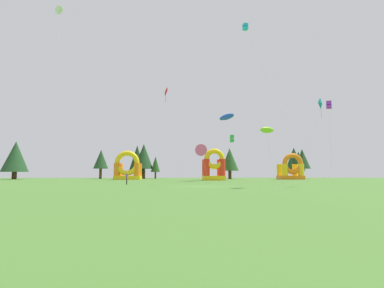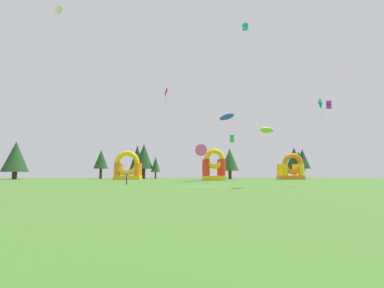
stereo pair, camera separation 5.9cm
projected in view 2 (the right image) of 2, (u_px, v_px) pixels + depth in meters
The scene contains 23 objects.
ground_plane at pixel (199, 186), 33.72m from camera, with size 120.00×120.00×0.00m, color #47752D.
kite_lime_parafoil at pixel (267, 130), 30.92m from camera, with size 2.50×2.48×6.47m.
kite_green_box at pixel (232, 139), 47.90m from camera, with size 1.71×0.61×7.71m.
kite_teal_diamond at pixel (321, 104), 51.01m from camera, with size 5.38×1.06×14.27m.
kite_red_diamond at pixel (165, 92), 53.12m from camera, with size 3.49×7.31×16.80m.
kite_blue_parafoil at pixel (227, 117), 55.96m from camera, with size 4.53×5.47×13.01m.
kite_purple_box at pixel (329, 105), 34.37m from camera, with size 1.49×2.41×9.92m.
kite_white_parafoil at pixel (59, 10), 42.10m from camera, with size 4.42×6.62×25.35m.
kite_pink_delta at pixel (201, 149), 57.28m from camera, with size 2.60×2.65×7.49m.
kite_cyan_box at pixel (246, 28), 40.88m from camera, with size 9.89×2.22×22.26m.
person_left_edge at pixel (127, 177), 38.91m from camera, with size 0.34×0.34×1.58m.
inflatable_yellow_castle at pixel (128, 169), 68.04m from camera, with size 5.95×4.98×6.61m.
inflatable_orange_dome at pixel (291, 170), 69.80m from camera, with size 5.23×4.83×6.16m.
inflatable_red_slide at pixel (214, 168), 61.58m from camera, with size 4.51×4.54×6.55m.
tree_row_0 at pixel (16, 157), 72.40m from camera, with size 6.18×6.18×9.34m.
tree_row_1 at pixel (101, 159), 76.80m from camera, with size 3.76×3.76×7.60m.
tree_row_2 at pixel (137, 159), 78.48m from camera, with size 4.35×4.35×8.94m.
tree_row_3 at pixel (144, 157), 78.95m from camera, with size 5.06×5.06×9.32m.
tree_row_4 at pixel (156, 164), 78.32m from camera, with size 2.45×2.45×5.96m.
tree_row_5 at pixel (230, 160), 75.00m from camera, with size 4.53×4.53×7.85m.
tree_row_6 at pixel (294, 159), 80.14m from camera, with size 4.95×4.95×8.46m.
tree_row_7 at pixel (302, 159), 77.00m from camera, with size 4.05×4.05×7.82m.
tree_row_8 at pixel (299, 161), 80.41m from camera, with size 3.39×3.39×7.44m.
Camera 2 is at (-2.70, -33.94, 1.52)m, focal length 27.45 mm.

